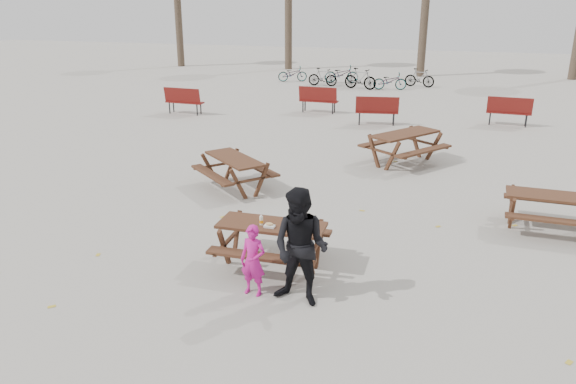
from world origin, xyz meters
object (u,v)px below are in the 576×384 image
(adult, at_px, (301,248))
(picnic_table_far, at_px, (404,148))
(main_picnic_table, at_px, (272,234))
(picnic_table_north, at_px, (235,173))
(food_tray, at_px, (269,226))
(soda_bottle, at_px, (261,221))
(child, at_px, (253,261))
(picnic_table_east, at_px, (551,213))

(adult, bearing_deg, picnic_table_far, 93.27)
(main_picnic_table, relative_size, picnic_table_north, 1.00)
(food_tray, bearing_deg, picnic_table_north, 118.94)
(adult, bearing_deg, soda_bottle, 143.78)
(adult, bearing_deg, picnic_table_north, 130.94)
(picnic_table_north, bearing_deg, child, -24.43)
(soda_bottle, bearing_deg, adult, -45.64)
(soda_bottle, relative_size, child, 0.15)
(adult, distance_m, picnic_table_far, 7.95)
(soda_bottle, xyz_separation_m, child, (0.17, -0.91, -0.28))
(soda_bottle, distance_m, picnic_table_north, 4.17)
(picnic_table_east, bearing_deg, adult, -132.23)
(picnic_table_east, bearing_deg, food_tray, -144.06)
(main_picnic_table, xyz_separation_m, picnic_table_east, (4.80, 2.95, -0.21))
(main_picnic_table, bearing_deg, soda_bottle, -151.13)
(soda_bottle, distance_m, adult, 1.34)
(food_tray, xyz_separation_m, picnic_table_east, (4.79, 3.11, -0.42))
(picnic_table_east, bearing_deg, soda_bottle, -145.51)
(main_picnic_table, distance_m, adult, 1.34)
(main_picnic_table, relative_size, child, 1.58)
(child, relative_size, picnic_table_north, 0.63)
(picnic_table_far, bearing_deg, adult, -149.42)
(child, bearing_deg, main_picnic_table, 98.36)
(picnic_table_north, bearing_deg, adult, -17.26)
(picnic_table_far, bearing_deg, picnic_table_north, 168.19)
(picnic_table_east, relative_size, picnic_table_north, 0.96)
(soda_bottle, bearing_deg, picnic_table_east, 31.53)
(picnic_table_east, bearing_deg, main_picnic_table, -145.42)
(food_tray, bearing_deg, picnic_table_east, 32.98)
(food_tray, xyz_separation_m, soda_bottle, (-0.16, 0.07, 0.05))
(soda_bottle, bearing_deg, picnic_table_north, 117.41)
(child, relative_size, adult, 0.63)
(child, distance_m, adult, 0.84)
(adult, relative_size, picnic_table_north, 1.01)
(food_tray, distance_m, child, 0.87)
(food_tray, bearing_deg, soda_bottle, 157.30)
(food_tray, distance_m, picnic_table_east, 5.72)
(main_picnic_table, relative_size, picnic_table_far, 0.90)
(soda_bottle, xyz_separation_m, picnic_table_east, (4.95, 3.04, -0.48))
(main_picnic_table, relative_size, soda_bottle, 10.59)
(food_tray, distance_m, picnic_table_north, 4.30)
(food_tray, relative_size, picnic_table_north, 0.10)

